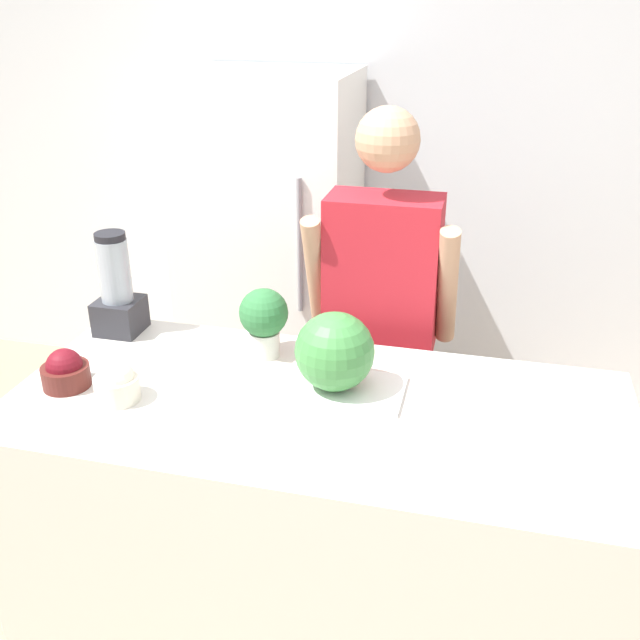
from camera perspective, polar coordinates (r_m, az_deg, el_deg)
The scene contains 10 objects.
wall_back at distance 3.58m, azimuth 6.75°, elevation 13.08°, with size 8.00×0.06×2.60m.
counter_island at distance 2.38m, azimuth -0.25°, elevation -16.19°, with size 1.83×0.82×0.93m.
refrigerator at distance 3.48m, azimuth -3.96°, elevation 5.23°, with size 0.79×0.65×1.71m.
person at distance 2.67m, azimuth 4.83°, elevation -0.89°, with size 0.54×0.27×1.69m.
cutting_board at distance 2.16m, azimuth 1.80°, elevation -5.48°, with size 0.37×0.24×0.01m.
watermelon at distance 2.10m, azimuth 1.18°, elevation -2.54°, with size 0.24×0.24×0.24m.
bowl_cherries at distance 2.30m, azimuth -19.71°, elevation -3.88°, with size 0.14×0.14×0.12m.
bowl_cream at distance 2.17m, azimuth -15.98°, elevation -4.87°, with size 0.13×0.13×0.13m.
blender at distance 2.56m, azimuth -15.94°, elevation 2.24°, with size 0.15×0.15×0.36m.
potted_plant at distance 2.31m, azimuth -4.51°, elevation 0.16°, with size 0.16×0.16×0.23m.
Camera 1 is at (0.44, -1.32, 2.03)m, focal length 40.00 mm.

